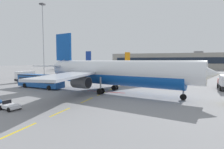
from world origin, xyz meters
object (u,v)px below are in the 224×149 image
apron_light_mast_near (43,32)px  airliner_mid_left (141,65)px  apron_shuttle_bus (40,80)px  airliner_foreground (114,72)px  airliner_far_center (74,64)px  catering_truck (28,76)px

apron_light_mast_near → airliner_mid_left: bearing=54.0°
apron_shuttle_bus → airliner_foreground: bearing=-0.8°
airliner_far_center → airliner_mid_left: bearing=-6.3°
airliner_foreground → apron_shuttle_bus: bearing=179.2°
airliner_far_center → catering_truck: 73.27m
airliner_foreground → airliner_far_center: bearing=125.8°
airliner_far_center → apron_light_mast_near: apron_light_mast_near is taller
airliner_foreground → apron_light_mast_near: 50.46m
apron_shuttle_bus → catering_truck: 14.16m
airliner_foreground → apron_shuttle_bus: 17.81m
airliner_foreground → catering_truck: bearing=164.0°
airliner_foreground → apron_light_mast_near: bearing=144.9°
airliner_foreground → airliner_far_center: (-55.35, 76.84, -0.02)m
airliner_mid_left → airliner_far_center: bearing=173.7°
airliner_mid_left → apron_light_mast_near: bearing=-126.0°
apron_shuttle_bus → apron_light_mast_near: size_ratio=0.43×
airliner_foreground → catering_truck: 30.52m
airliner_mid_left → apron_light_mast_near: (-31.71, -43.64, 14.18)m
airliner_mid_left → airliner_far_center: (-47.31, 5.25, 0.52)m
airliner_mid_left → airliner_far_center: size_ratio=0.84×
airliner_foreground → apron_light_mast_near: size_ratio=1.20×
catering_truck → apron_light_mast_near: (-10.50, 19.53, 15.94)m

